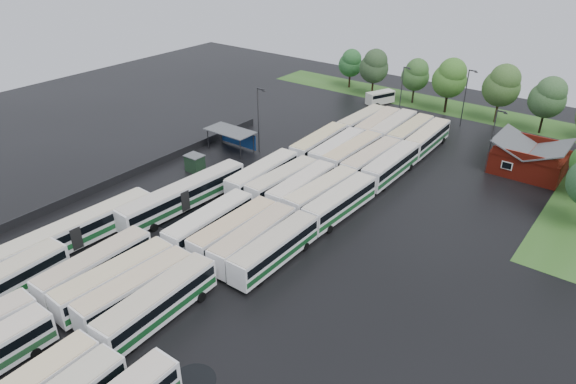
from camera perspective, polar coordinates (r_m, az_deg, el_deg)
The scene contains 46 objects.
ground at distance 61.64m, azimuth -8.31°, elevation -5.71°, with size 160.00×160.00×0.00m, color black.
brick_building at distance 85.16m, azimuth 25.16°, elevation 3.16°, with size 10.07×8.60×5.39m.
wash_shed at distance 84.97m, azimuth -6.25°, elevation 6.54°, with size 8.20×4.20×3.58m.
utility_hut at distance 78.96m, azimuth -10.31°, elevation 3.19°, with size 2.70×2.20×2.62m.
grass_strip_north at distance 111.23m, azimuth 16.95°, elevation 9.11°, with size 80.00×10.00×0.01m, color #315D1F.
west_fence at distance 80.93m, azimuth -15.55°, elevation 2.65°, with size 0.10×50.00×1.20m, color #2D2D30.
bus_r1c0 at distance 57.59m, azimuth -20.64°, elevation -7.81°, with size 2.92×12.81×3.55m.
bus_r1c1 at distance 55.06m, azimuth -18.61°, elevation -9.22°, with size 3.31×12.94×3.57m.
bus_r1c2 at distance 53.20m, azimuth -16.49°, elevation -10.37°, with size 3.15×12.64×3.49m.
bus_r1c3 at distance 50.92m, azimuth -14.24°, elevation -11.86°, with size 3.43×13.33×3.68m.
bus_r2c1 at distance 61.97m, azimuth -8.68°, elevation -3.37°, with size 3.08×12.95×3.59m.
bus_r2c2 at distance 60.18m, azimuth -6.02°, elevation -4.26°, with size 2.72×12.68×3.53m.
bus_r2c3 at distance 58.42m, azimuth -3.81°, elevation -5.22°, with size 3.20×12.95×3.58m.
bus_r2c4 at distance 56.73m, azimuth -1.45°, elevation -6.29°, with size 2.83×12.86×3.57m.
bus_r3c0 at distance 72.44m, azimuth -2.83°, elevation 1.89°, with size 3.19×13.32×3.69m.
bus_r3c1 at distance 70.86m, azimuth -0.62°, elevation 1.20°, with size 3.17×12.69×3.51m.
bus_r3c2 at distance 69.27m, azimuth 1.54°, elevation 0.53°, with size 2.89×12.70×3.52m.
bus_r3c3 at distance 67.76m, azimuth 3.75°, elevation -0.17°, with size 3.36×12.98×3.58m.
bus_r3c4 at distance 65.85m, azimuth 5.80°, elevation -1.13°, with size 3.16×13.09×3.62m.
bus_r4c0 at distance 82.80m, azimuth 3.47°, elevation 5.34°, with size 3.36×13.26×3.66m.
bus_r4c1 at distance 81.06m, azimuth 5.48°, elevation 4.71°, with size 3.28×13.01×3.59m.
bus_r4c2 at distance 79.76m, azimuth 7.22°, elevation 4.25°, with size 2.95×13.25×3.68m.
bus_r4c3 at distance 77.91m, azimuth 9.24°, elevation 3.50°, with size 3.06×13.26×3.68m.
bus_r4c4 at distance 76.75m, azimuth 11.37°, elevation 2.91°, with size 2.91×13.22×3.67m.
bus_r5c0 at distance 93.29m, azimuth 8.19°, elevation 7.72°, with size 2.95×12.64×3.50m.
bus_r5c1 at distance 91.77m, azimuth 9.91°, elevation 7.28°, with size 3.42×13.12×3.62m.
bus_r5c2 at distance 90.96m, azimuth 11.65°, elevation 6.94°, with size 3.21×13.20×3.65m.
bus_r5c3 at distance 89.49m, azimuth 13.43°, elevation 6.37°, with size 2.94×12.97×3.60m.
bus_r5c4 at distance 88.11m, azimuth 15.23°, elevation 5.79°, with size 3.12×12.97×3.59m.
artic_bus_west_b at distance 68.58m, azimuth -11.47°, elevation -0.32°, with size 3.71×19.47×3.59m.
artic_bus_west_c at distance 64.48m, azimuth -22.34°, elevation -4.03°, with size 3.47×19.34×3.57m.
minibus at distance 109.20m, azimuth 10.21°, elevation 10.35°, with size 4.37×6.38×2.62m.
tree_north_0 at distance 118.38m, azimuth 6.99°, elevation 14.07°, with size 5.30×5.30×8.77m.
tree_north_1 at distance 112.77m, azimuth 9.59°, elevation 13.66°, with size 6.14×6.14×10.18m.
tree_north_2 at distance 109.93m, azimuth 14.02°, elevation 12.57°, with size 5.65×5.65×9.36m.
tree_north_3 at distance 105.47m, azimuth 17.59°, elevation 12.02°, with size 6.59×6.59×10.91m.
tree_north_4 at distance 103.13m, azimuth 22.73°, elevation 10.90°, with size 6.73×6.73×11.15m.
tree_north_5 at distance 100.90m, azimuth 26.97°, elevation 9.39°, with size 6.28×6.28×10.41m.
lamp_post_ne at distance 81.12m, azimuth 21.81°, elevation 5.67°, with size 1.53×0.30×9.90m.
lamp_post_nw at distance 82.50m, azimuth -3.25°, elevation 8.46°, with size 1.67×0.33×10.85m.
lamp_post_back_w at distance 101.99m, azimuth 12.58°, elevation 11.25°, with size 1.47×0.29×9.52m.
lamp_post_back_e at distance 99.19m, azimuth 19.18°, elevation 10.25°, with size 1.62×0.32×10.51m.
puddle_0 at distance 56.47m, azimuth -23.70°, elevation -11.77°, with size 3.79×3.79×0.01m, color black.
puddle_2 at distance 68.12m, azimuth -11.63°, elevation -2.47°, with size 7.69×7.69×0.01m, color black.
puddle_3 at distance 59.28m, azimuth -7.51°, elevation -7.17°, with size 4.88×4.88×0.01m, color black.
puddle_4 at distance 46.20m, azimuth -10.45°, elevation -19.93°, with size 3.80×3.80×0.01m, color black.
Camera 1 is at (37.74, -34.88, 34.04)m, focal length 32.00 mm.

